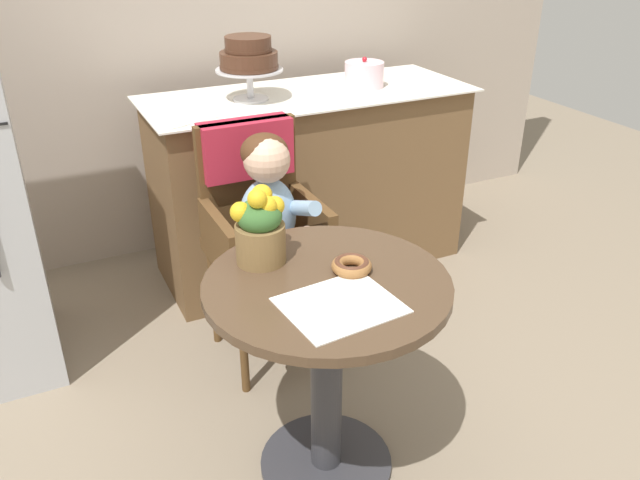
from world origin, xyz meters
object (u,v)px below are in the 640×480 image
seated_child (271,211)px  round_layer_cake (364,74)px  wicker_chair (257,205)px  cafe_table (327,341)px  flower_vase (260,226)px  tiered_cake_stand (249,58)px  donut_front (352,265)px

seated_child → round_layer_cake: round_layer_cake is taller
wicker_chair → round_layer_cake: 0.99m
round_layer_cake → cafe_table: bearing=-123.0°
flower_vase → tiered_cake_stand: (0.39, 1.11, 0.25)m
cafe_table → flower_vase: (-0.13, 0.19, 0.33)m
donut_front → flower_vase: bearing=140.7°
round_layer_cake → seated_child: bearing=-137.9°
wicker_chair → flower_vase: (-0.19, -0.56, 0.19)m
flower_vase → cafe_table: bearing=-56.7°
round_layer_cake → tiered_cake_stand: bearing=178.8°
wicker_chair → tiered_cake_stand: size_ratio=3.18×
wicker_chair → cafe_table: bearing=-98.7°
seated_child → tiered_cake_stand: tiered_cake_stand is taller
seated_child → round_layer_cake: size_ratio=3.86×
seated_child → tiered_cake_stand: (0.19, 0.71, 0.41)m
tiered_cake_stand → donut_front: bearing=-97.6°
cafe_table → donut_front: 0.25m
cafe_table → seated_child: bearing=83.6°
flower_vase → tiered_cake_stand: bearing=70.8°
wicker_chair → donut_front: size_ratio=8.02×
wicker_chair → donut_front: wicker_chair is taller
tiered_cake_stand → round_layer_cake: (0.58, -0.01, -0.13)m
cafe_table → seated_child: seated_child is taller
wicker_chair → donut_front: bearing=-91.9°
flower_vase → tiered_cake_stand: 1.20m
donut_front → cafe_table: bearing=-169.1°
wicker_chair → seated_child: 0.16m
seated_child → flower_vase: flower_vase is taller
donut_front → flower_vase: size_ratio=0.49×
cafe_table → flower_vase: flower_vase is taller
seated_child → donut_front: size_ratio=6.11×
cafe_table → tiered_cake_stand: size_ratio=2.40×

